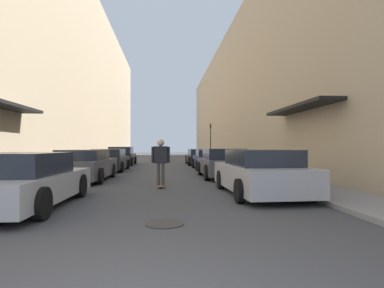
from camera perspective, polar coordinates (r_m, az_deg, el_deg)
ground at (r=22.75m, az=-5.86°, el=-4.08°), size 113.40×113.40×0.00m
curb_strip_left at (r=28.39m, az=-15.84°, el=-3.24°), size 1.80×51.54×0.12m
curb_strip_right at (r=28.28m, az=4.45°, el=-3.27°), size 1.80×51.54×0.12m
building_row_left at (r=29.69m, az=-21.42°, el=11.52°), size 4.90×51.54×15.19m
building_row_right at (r=29.23m, az=10.12°, el=8.42°), size 4.90×51.54×11.92m
parked_car_left_0 at (r=7.92m, az=-29.71°, el=-6.17°), size 2.08×4.28×1.26m
parked_car_left_1 at (r=13.19m, az=-19.76°, el=-3.89°), size 1.98×4.30×1.28m
parked_car_left_2 at (r=18.29m, az=-15.47°, el=-2.99°), size 1.96×4.52×1.28m
parked_car_left_3 at (r=23.85m, az=-13.25°, el=-2.31°), size 1.98×4.36×1.41m
parked_car_right_0 at (r=8.99m, az=12.83°, el=-5.41°), size 2.02×4.20×1.31m
parked_car_right_1 at (r=13.72m, az=5.96°, el=-3.72°), size 2.02×3.98×1.32m
parked_car_right_2 at (r=18.64m, az=3.51°, el=-2.98°), size 2.04×4.08×1.24m
parked_car_right_3 at (r=23.63m, az=1.48°, el=-2.49°), size 2.05×4.52×1.23m
skateboarder at (r=10.35m, az=-5.98°, el=-2.63°), size 0.63×0.78×1.66m
manhole_cover at (r=5.60m, az=-5.23°, el=-14.86°), size 0.70×0.70×0.02m
traffic_light at (r=29.79m, az=3.55°, el=1.25°), size 0.16×0.22×3.61m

